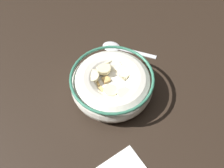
% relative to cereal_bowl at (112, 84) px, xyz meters
% --- Properties ---
extents(ground_plane, '(1.15, 1.15, 0.02)m').
position_rel_cereal_bowl_xyz_m(ground_plane, '(-0.00, -0.00, -0.04)').
color(ground_plane, black).
extents(cereal_bowl, '(0.17, 0.17, 0.06)m').
position_rel_cereal_bowl_xyz_m(cereal_bowl, '(0.00, 0.00, 0.00)').
color(cereal_bowl, silver).
rests_on(cereal_bowl, ground_plane).
extents(spoon, '(0.13, 0.07, 0.01)m').
position_rel_cereal_bowl_xyz_m(spoon, '(0.02, 0.13, -0.03)').
color(spoon, silver).
rests_on(spoon, ground_plane).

